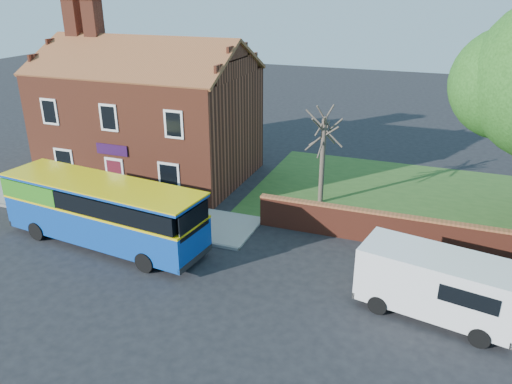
% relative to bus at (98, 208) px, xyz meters
% --- Properties ---
extents(ground, '(120.00, 120.00, 0.00)m').
position_rel_bus_xyz_m(ground, '(4.38, -2.51, -1.74)').
color(ground, black).
rests_on(ground, ground).
extents(pavement, '(18.00, 3.50, 0.12)m').
position_rel_bus_xyz_m(pavement, '(-2.62, 3.24, -1.68)').
color(pavement, gray).
rests_on(pavement, ground).
extents(kerb, '(18.00, 0.15, 0.14)m').
position_rel_bus_xyz_m(kerb, '(-2.62, 1.49, -1.67)').
color(kerb, slate).
rests_on(kerb, ground).
extents(grass_strip, '(26.00, 12.00, 0.04)m').
position_rel_bus_xyz_m(grass_strip, '(17.38, 10.49, -1.72)').
color(grass_strip, '#426B28').
rests_on(grass_strip, ground).
extents(shop_building, '(12.30, 8.13, 10.50)m').
position_rel_bus_xyz_m(shop_building, '(-2.64, 8.99, 1.67)').
color(shop_building, brown).
rests_on(shop_building, ground).
extents(boundary_wall, '(22.00, 0.38, 1.60)m').
position_rel_bus_xyz_m(boundary_wall, '(17.38, 4.49, -0.93)').
color(boundary_wall, maroon).
rests_on(boundary_wall, ground).
extents(bus, '(10.28, 3.62, 3.07)m').
position_rel_bus_xyz_m(bus, '(0.00, 0.00, 0.00)').
color(bus, '#0D3E99').
rests_on(bus, ground).
extents(van_near, '(5.81, 3.21, 2.41)m').
position_rel_bus_xyz_m(van_near, '(14.91, -0.37, -0.39)').
color(van_near, white).
rests_on(van_near, ground).
extents(bare_tree, '(1.96, 2.33, 5.23)m').
position_rel_bus_xyz_m(bare_tree, '(8.55, 8.15, 0.94)').
color(bare_tree, '#4C4238').
rests_on(bare_tree, ground).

